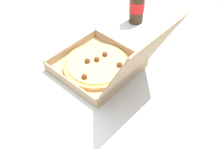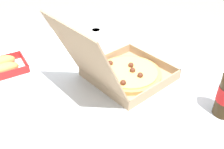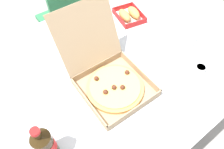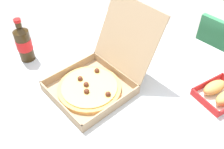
# 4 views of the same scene
# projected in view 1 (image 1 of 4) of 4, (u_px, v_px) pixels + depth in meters

# --- Properties ---
(dining_table) EXTENTS (1.15, 1.09, 0.74)m
(dining_table) POSITION_uv_depth(u_px,v_px,m) (108.00, 108.00, 1.07)
(dining_table) COLOR silver
(dining_table) RESTS_ON ground_plane
(pizza_box_open) EXTENTS (0.32, 0.44, 0.33)m
(pizza_box_open) POSITION_uv_depth(u_px,v_px,m) (103.00, 64.00, 1.08)
(pizza_box_open) COLOR tan
(pizza_box_open) RESTS_ON dining_table
(cola_bottle) EXTENTS (0.07, 0.07, 0.22)m
(cola_bottle) POSITION_uv_depth(u_px,v_px,m) (137.00, 5.00, 1.31)
(cola_bottle) COLOR #33230F
(cola_bottle) RESTS_ON dining_table
(paper_menu) EXTENTS (0.25, 0.22, 0.00)m
(paper_menu) POSITION_uv_depth(u_px,v_px,m) (219.00, 75.00, 1.10)
(paper_menu) COLOR white
(paper_menu) RESTS_ON dining_table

